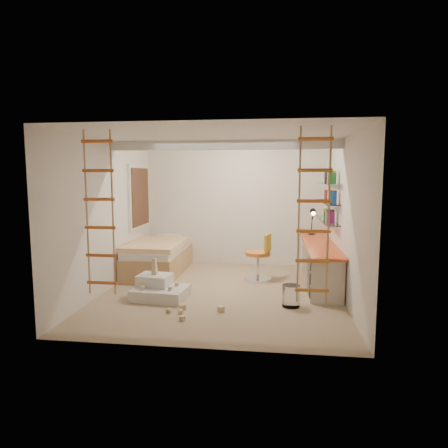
# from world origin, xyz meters

# --- Properties ---
(floor) EXTENTS (4.50, 4.50, 0.00)m
(floor) POSITION_xyz_m (0.00, 0.00, 0.00)
(floor) COLOR #9E8366
(floor) RESTS_ON ground
(ceiling_beam) EXTENTS (4.00, 0.18, 0.16)m
(ceiling_beam) POSITION_xyz_m (0.00, 0.30, 2.52)
(ceiling_beam) COLOR white
(ceiling_beam) RESTS_ON ceiling
(window_frame) EXTENTS (0.06, 1.15, 1.35)m
(window_frame) POSITION_xyz_m (-1.97, 1.50, 1.55)
(window_frame) COLOR white
(window_frame) RESTS_ON wall_left
(window_blind) EXTENTS (0.02, 1.00, 1.20)m
(window_blind) POSITION_xyz_m (-1.93, 1.50, 1.55)
(window_blind) COLOR #4C2D1E
(window_blind) RESTS_ON window_frame
(rope_ladder_left) EXTENTS (0.41, 0.04, 2.13)m
(rope_ladder_left) POSITION_xyz_m (-1.35, -1.75, 1.52)
(rope_ladder_left) COLOR #C05420
(rope_ladder_left) RESTS_ON ceiling
(rope_ladder_right) EXTENTS (0.41, 0.04, 2.13)m
(rope_ladder_right) POSITION_xyz_m (1.35, -1.75, 1.52)
(rope_ladder_right) COLOR orange
(rope_ladder_right) RESTS_ON ceiling
(waste_bin) EXTENTS (0.27, 0.27, 0.34)m
(waste_bin) POSITION_xyz_m (1.15, -0.61, 0.17)
(waste_bin) COLOR white
(waste_bin) RESTS_ON floor
(desk) EXTENTS (0.56, 2.80, 0.75)m
(desk) POSITION_xyz_m (1.72, 0.86, 0.40)
(desk) COLOR #E44A1A
(desk) RESTS_ON floor
(shelves) EXTENTS (0.25, 1.80, 0.71)m
(shelves) POSITION_xyz_m (1.87, 1.13, 1.50)
(shelves) COLOR white
(shelves) RESTS_ON wall_right
(bed) EXTENTS (1.02, 2.00, 0.69)m
(bed) POSITION_xyz_m (-1.48, 1.23, 0.33)
(bed) COLOR #AD7F51
(bed) RESTS_ON floor
(task_lamp) EXTENTS (0.14, 0.36, 0.57)m
(task_lamp) POSITION_xyz_m (1.67, 1.82, 1.14)
(task_lamp) COLOR black
(task_lamp) RESTS_ON desk
(swivel_chair) EXTENTS (0.65, 0.65, 0.90)m
(swivel_chair) POSITION_xyz_m (0.60, 0.86, 0.33)
(swivel_chair) COLOR orange
(swivel_chair) RESTS_ON floor
(play_platform) EXTENTS (0.90, 0.73, 0.37)m
(play_platform) POSITION_xyz_m (-0.98, -0.45, 0.15)
(play_platform) COLOR silver
(play_platform) RESTS_ON floor
(toy_blocks) EXTENTS (1.37, 1.11, 0.64)m
(toy_blocks) POSITION_xyz_m (-0.70, -0.75, 0.23)
(toy_blocks) COLOR #CCB284
(toy_blocks) RESTS_ON floor
(books) EXTENTS (0.14, 0.70, 0.92)m
(books) POSITION_xyz_m (1.87, 1.13, 1.58)
(books) COLOR #8C1E7F
(books) RESTS_ON shelves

